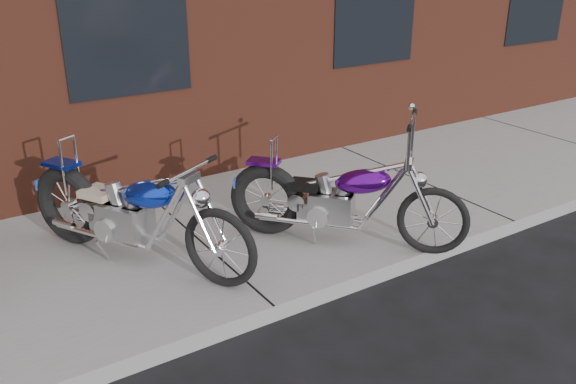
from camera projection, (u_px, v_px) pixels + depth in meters
ground at (275, 322)px, 5.01m from camera, size 120.00×120.00×0.00m
sidewalk at (196, 244)px, 6.14m from camera, size 22.00×3.00×0.15m
chopper_purple at (341, 203)px, 5.85m from camera, size 1.63×1.82×1.31m
chopper_blue at (133, 216)px, 5.49m from camera, size 1.32×2.24×1.09m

